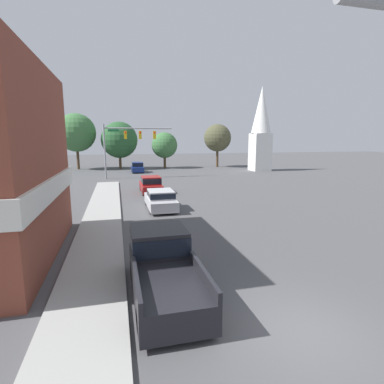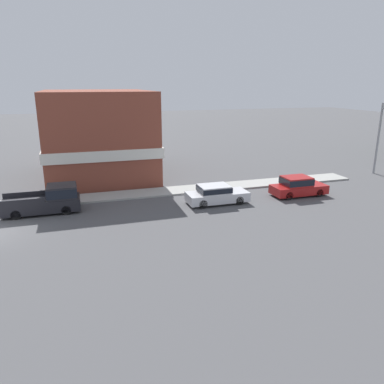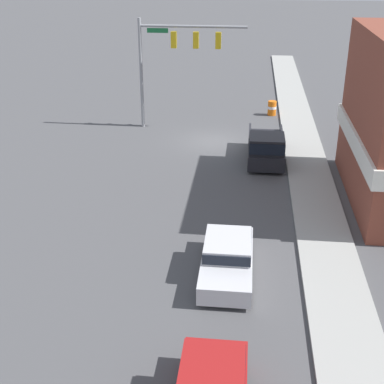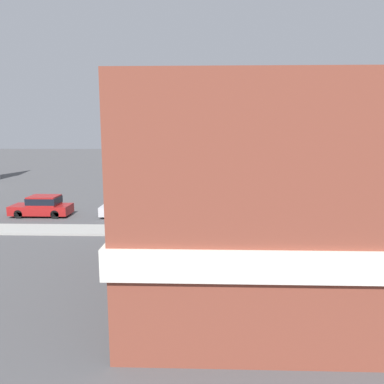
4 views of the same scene
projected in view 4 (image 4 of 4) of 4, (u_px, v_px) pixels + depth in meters
The scene contains 7 objects.
ground_plane at pixel (327, 214), 29.94m from camera, with size 200.00×200.00×0.00m, color #4C4C4F.
sidewalk_curb at pixel (355, 232), 24.31m from camera, with size 2.40×60.00×0.14m.
near_signal_assembly at pixel (352, 144), 31.77m from camera, with size 7.18×0.49×7.39m.
car_lead at pixel (133, 207), 28.72m from camera, with size 1.93×4.69×1.44m.
car_second_ahead at pixel (43, 206), 29.02m from camera, with size 1.88×4.51×1.60m.
pickup_truck_parked at pixel (296, 211), 26.67m from camera, with size 2.06×5.22×1.93m.
corner_brick_building at pixel (256, 192), 16.01m from camera, with size 12.91×10.07×8.21m.
Camera 4 is at (-29.57, 9.87, 6.66)m, focal length 35.00 mm.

